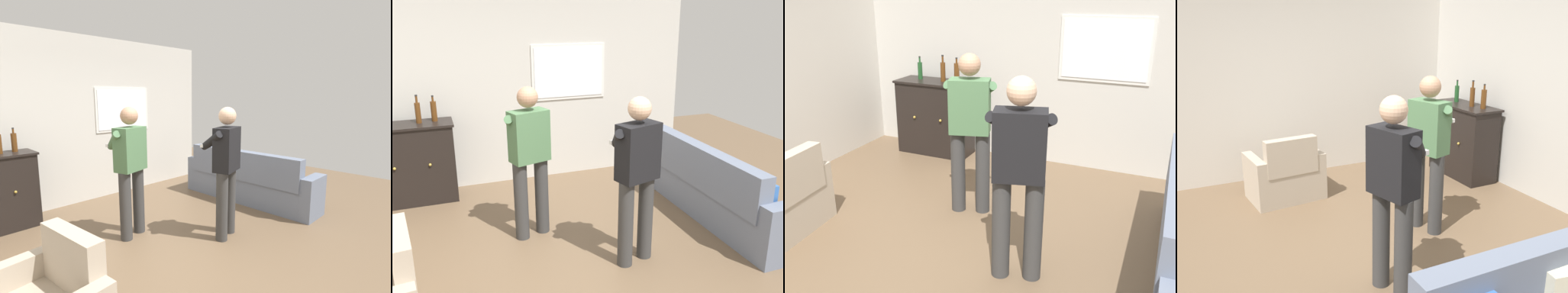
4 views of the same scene
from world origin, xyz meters
TOP-DOWN VIEW (x-y plane):
  - ground at (0.00, 0.00)m, footprint 10.40×10.40m
  - wall_back_with_window at (0.02, 2.66)m, footprint 5.20×0.15m
  - couch at (1.91, 0.58)m, footprint 0.57×2.45m
  - sideboard_cabinet at (-1.44, 2.30)m, footprint 1.07×0.49m
  - bottle_wine_green at (-1.31, 2.31)m, footprint 0.07×0.07m
  - bottle_spirits_clear at (-1.12, 2.35)m, footprint 0.07×0.07m
  - person_standing_left at (-0.22, 0.90)m, footprint 0.53×0.52m
  - person_standing_right at (0.61, 0.02)m, footprint 0.54×0.52m

SIDE VIEW (x-z plane):
  - ground at x=0.00m, z-range 0.00..0.00m
  - couch at x=1.91m, z-range -0.10..0.81m
  - sideboard_cabinet at x=-1.44m, z-range 0.00..1.05m
  - person_standing_left at x=-0.22m, z-range 0.10..1.78m
  - person_standing_right at x=0.61m, z-range 0.10..1.78m
  - bottle_spirits_clear at x=-1.12m, z-range 1.02..1.35m
  - bottle_wine_green at x=-1.31m, z-range 1.01..1.37m
  - wall_back_with_window at x=0.02m, z-range 0.00..2.80m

